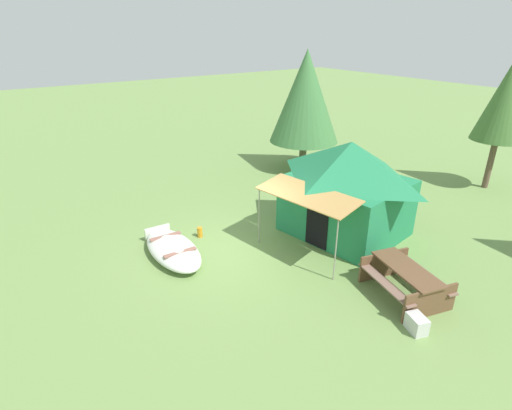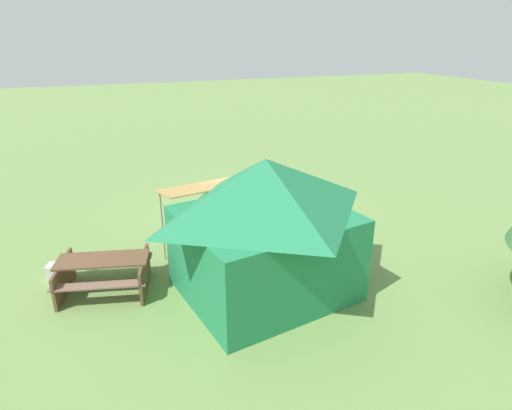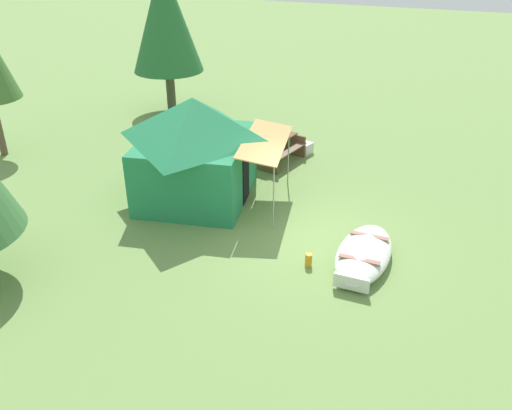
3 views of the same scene
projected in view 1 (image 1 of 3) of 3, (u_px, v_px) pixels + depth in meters
ground_plane at (236, 251)px, 11.71m from camera, size 80.00×80.00×0.00m
beached_rowboat at (173, 249)px, 11.35m from camera, size 2.72×1.29×0.44m
canvas_cabin_tent at (348, 187)px, 12.19m from camera, size 3.96×4.50×2.91m
picnic_table at (406, 278)px, 9.61m from camera, size 2.15×1.82×0.77m
cooler_box at (417, 324)px, 8.57m from camera, size 0.53×0.44×0.38m
fuel_can at (200, 232)px, 12.42m from camera, size 0.18×0.18×0.32m
pine_tree_back_left at (506, 101)px, 14.90m from camera, size 1.93×1.93×4.96m
pine_tree_back_right at (306, 97)px, 17.17m from camera, size 3.00×3.00×5.13m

